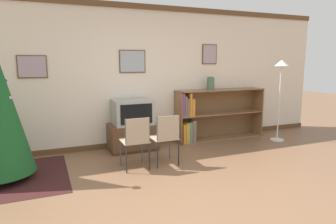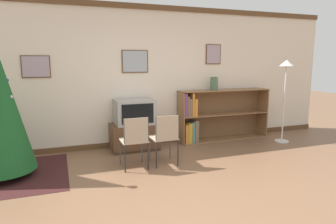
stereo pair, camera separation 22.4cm
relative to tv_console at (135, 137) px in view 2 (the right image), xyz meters
name	(u,v)px [view 2 (the right image)]	position (x,y,z in m)	size (l,w,h in m)	color
ground_plane	(188,198)	(0.12, -2.22, -0.25)	(24.00, 24.00, 0.00)	brown
wall_back	(135,77)	(0.11, 0.33, 1.10)	(8.73, 0.11, 2.70)	silver
area_rug	(4,177)	(-2.11, -0.68, -0.24)	(1.76, 1.65, 0.01)	#381919
tv_console	(135,137)	(0.00, 0.00, 0.00)	(0.89, 0.53, 0.49)	#412A1A
television	(134,112)	(0.00, 0.00, 0.47)	(0.71, 0.52, 0.46)	#9E9E99
folding_chair_left	(135,139)	(-0.25, -1.02, 0.22)	(0.40, 0.40, 0.82)	tan
folding_chair_right	(165,136)	(0.25, -1.02, 0.22)	(0.40, 0.40, 0.82)	tan
bookshelf	(210,116)	(1.63, 0.11, 0.27)	(1.99, 0.36, 1.06)	olive
vase	(214,83)	(1.71, 0.11, 0.95)	(0.15, 0.15, 0.27)	#47664C
standing_lamp	(286,80)	(2.98, -0.51, 1.03)	(0.28, 0.28, 1.67)	silver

